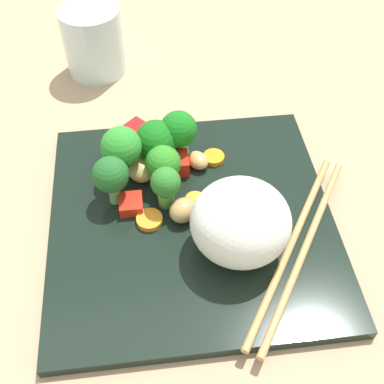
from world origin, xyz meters
The scene contains 22 objects.
ground_plane centered at (0.00, 0.00, -1.00)cm, with size 110.00×110.00×2.00cm, color tan.
square_plate centered at (0.00, 0.00, 0.61)cm, with size 28.26×28.26×1.22cm, color black.
rice_mound centered at (3.79, -4.20, 5.01)cm, with size 8.97×9.18×7.57cm, color white.
broccoli_floret_0 centered at (-2.54, 8.18, 4.29)cm, with size 4.50×4.50×5.49cm.
broccoli_floret_1 centered at (-2.18, 4.98, 4.09)cm, with size 3.70×3.70×4.90cm.
broccoli_floret_2 centered at (0.03, 8.95, 4.69)cm, with size 3.97×3.97×5.91cm.
broccoli_floret_3 centered at (-7.48, 3.54, 4.75)cm, with size 3.68×3.68×5.56cm.
broccoli_floret_4 centered at (-6.19, 6.62, 5.38)cm, with size 4.21×4.21×6.54cm.
broccoli_floret_5 centered at (-2.28, 1.94, 4.25)cm, with size 3.03×3.03×5.05cm.
carrot_slice_0 centered at (-4.24, 0.28, 1.53)cm, with size 2.62×2.62×0.61cm, color orange.
carrot_slice_1 centered at (3.66, 7.52, 1.52)cm, with size 2.35×2.35×0.60cm, color orange.
carrot_slice_2 centered at (0.65, 1.86, 1.47)cm, with size 2.04×2.04×0.49cm, color orange.
pepper_chunk_0 centered at (-4.31, 11.70, 2.32)cm, with size 2.87×2.54×2.21cm, color red.
pepper_chunk_1 centered at (-0.59, 6.66, 2.13)cm, with size 2.57×2.57×1.82cm, color red.
pepper_chunk_2 centered at (-5.89, 2.02, 1.85)cm, with size 2.50×2.35×1.26cm, color red.
chicken_piece_0 centered at (1.78, 6.85, 2.05)cm, with size 2.61×2.04×1.67cm, color tan.
chicken_piece_1 centered at (-2.00, 12.08, 2.25)cm, with size 2.95×2.15×2.07cm, color tan.
chicken_piece_2 centered at (-6.33, 10.79, 2.31)cm, with size 3.57×2.86×2.18cm, color tan.
chicken_piece_3 centered at (-4.43, 6.09, 2.33)cm, with size 3.05×2.80×2.23cm, color tan.
chicken_piece_4 centered at (-0.84, 0.42, 2.39)cm, with size 2.94×2.55×2.34cm, color tan.
chopstick_pair centered at (9.45, -5.32, 1.58)cm, with size 15.42×20.63×0.72cm.
drinking_glass centered at (-8.57, 28.23, 4.42)cm, with size 7.85×7.85×8.85cm, color silver.
Camera 1 is at (-4.65, -29.49, 40.00)cm, focal length 45.50 mm.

